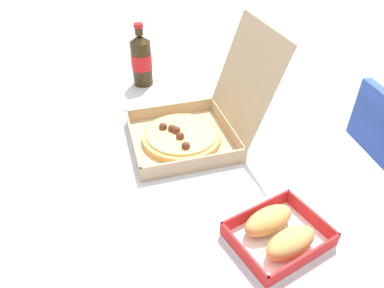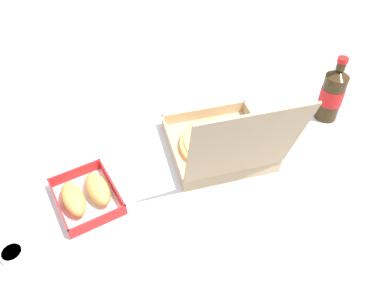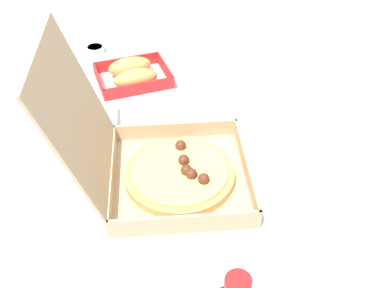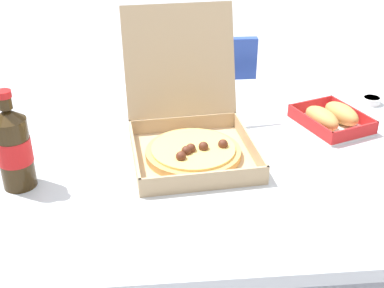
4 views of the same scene
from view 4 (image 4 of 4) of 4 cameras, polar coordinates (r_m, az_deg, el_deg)
dining_table at (r=1.30m, az=3.84°, el=-3.33°), size 1.29×0.91×0.72m
chair at (r=1.99m, az=1.01°, el=3.05°), size 0.41×0.41×0.83m
pizza_box_open at (r=1.22m, az=-0.16°, el=1.13°), size 0.32×0.40×0.32m
bread_side_box at (r=1.41m, az=15.44°, el=2.89°), size 0.21×0.23×0.06m
cola_bottle at (r=1.13m, az=-19.44°, el=-0.38°), size 0.07×0.07×0.22m
dipping_sauce_cup at (r=1.59m, az=19.57°, el=4.68°), size 0.06×0.06×0.02m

